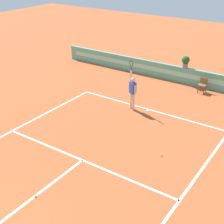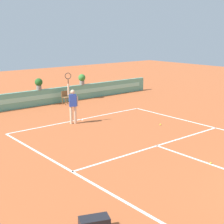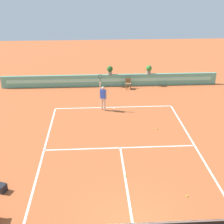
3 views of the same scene
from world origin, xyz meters
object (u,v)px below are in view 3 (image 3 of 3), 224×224
object	(u,v)px
tennis_ball_mid_court	(125,176)
potted_plant_centre	(110,70)
tennis_player	(103,96)
tennis_ball_by_sideline	(157,129)
tennis_ball_near_baseline	(187,196)
ball_kid_chair	(128,83)
potted_plant_right	(149,69)

from	to	relation	value
tennis_ball_mid_court	potted_plant_centre	distance (m)	12.61
tennis_player	tennis_ball_by_sideline	world-z (taller)	tennis_player
tennis_ball_mid_court	potted_plant_centre	world-z (taller)	potted_plant_centre
tennis_player	tennis_ball_mid_court	distance (m)	7.69
tennis_ball_near_baseline	potted_plant_centre	size ratio (longest dim) A/B	0.09
ball_kid_chair	tennis_ball_by_sideline	distance (m)	7.30
tennis_ball_mid_court	potted_plant_centre	bearing A→B (deg)	90.26
ball_kid_chair	potted_plant_right	bearing A→B (deg)	22.28
ball_kid_chair	potted_plant_centre	bearing A→B (deg)	153.40
tennis_ball_near_baseline	potted_plant_right	world-z (taller)	potted_plant_right
tennis_player	potted_plant_right	distance (m)	6.36
potted_plant_centre	ball_kid_chair	bearing A→B (deg)	-26.60
tennis_ball_by_sideline	potted_plant_right	bearing A→B (deg)	84.33
tennis_ball_near_baseline	potted_plant_centre	world-z (taller)	potted_plant_centre
tennis_player	tennis_ball_near_baseline	world-z (taller)	tennis_player
potted_plant_centre	potted_plant_right	distance (m)	3.25
potted_plant_centre	potted_plant_right	bearing A→B (deg)	0.00
ball_kid_chair	tennis_ball_mid_court	bearing A→B (deg)	-96.79
ball_kid_chair	tennis_player	bearing A→B (deg)	-117.49
potted_plant_right	tennis_ball_mid_court	bearing A→B (deg)	-104.28
ball_kid_chair	tennis_ball_mid_court	distance (m)	11.89
tennis_player	tennis_ball_mid_court	world-z (taller)	tennis_player
tennis_ball_mid_court	tennis_ball_by_sideline	distance (m)	5.17
ball_kid_chair	potted_plant_centre	distance (m)	1.88
tennis_ball_mid_court	tennis_ball_by_sideline	bearing A→B (deg)	62.32
tennis_ball_near_baseline	tennis_ball_by_sideline	distance (m)	6.14
tennis_ball_near_baseline	potted_plant_right	distance (m)	14.18
tennis_ball_by_sideline	potted_plant_right	xyz separation A→B (m)	(0.79, 7.95, 1.38)
tennis_ball_by_sideline	potted_plant_centre	bearing A→B (deg)	107.17
tennis_ball_mid_court	potted_plant_right	size ratio (longest dim) A/B	0.09
ball_kid_chair	potted_plant_right	xyz separation A→B (m)	(1.79, 0.73, 0.93)
tennis_ball_by_sideline	potted_plant_centre	size ratio (longest dim) A/B	0.09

